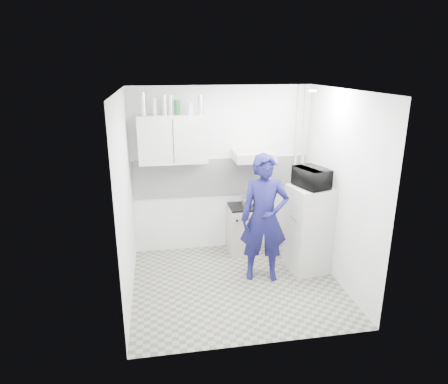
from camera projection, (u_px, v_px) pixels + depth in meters
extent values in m
plane|color=gray|center=(237.00, 284.00, 5.50)|extent=(2.80, 2.80, 0.00)
plane|color=white|center=(239.00, 90.00, 4.70)|extent=(2.80, 2.80, 0.00)
plane|color=white|center=(222.00, 170.00, 6.27)|extent=(2.80, 0.00, 2.80)
plane|color=white|center=(125.00, 201.00, 4.87)|extent=(0.00, 2.60, 2.60)
plane|color=white|center=(340.00, 189.00, 5.32)|extent=(0.00, 2.60, 2.60)
imported|color=#16154C|center=(264.00, 218.00, 5.43)|extent=(0.72, 0.54, 1.79)
cube|color=#B9AEA1|center=(243.00, 230.00, 6.37)|extent=(0.47, 0.47, 0.75)
cube|color=silver|center=(308.00, 229.00, 5.73)|extent=(0.60, 0.60, 1.27)
cube|color=black|center=(243.00, 207.00, 6.25)|extent=(0.45, 0.45, 0.03)
cylinder|color=silver|center=(247.00, 201.00, 6.31)|extent=(0.20, 0.20, 0.11)
imported|color=black|center=(312.00, 178.00, 5.49)|extent=(0.58, 0.48, 0.28)
cylinder|color=silver|center=(143.00, 104.00, 5.60)|extent=(0.08, 0.08, 0.32)
cylinder|color=#B2B7BC|center=(154.00, 106.00, 5.63)|extent=(0.06, 0.06, 0.25)
cylinder|color=silver|center=(164.00, 105.00, 5.65)|extent=(0.07, 0.07, 0.28)
cylinder|color=silver|center=(171.00, 105.00, 5.67)|extent=(0.06, 0.06, 0.27)
cylinder|color=#144C1E|center=(177.00, 107.00, 5.69)|extent=(0.09, 0.09, 0.21)
cylinder|color=#B2B7BC|center=(190.00, 108.00, 5.73)|extent=(0.09, 0.09, 0.17)
cylinder|color=silver|center=(200.00, 105.00, 5.73)|extent=(0.07, 0.07, 0.28)
cube|color=silver|center=(173.00, 139.00, 5.82)|extent=(1.00, 0.35, 0.70)
cube|color=#B9AEA1|center=(254.00, 156.00, 6.03)|extent=(0.60, 0.50, 0.14)
cube|color=white|center=(222.00, 177.00, 6.29)|extent=(2.74, 0.03, 0.60)
cylinder|color=#B9AEA1|center=(302.00, 168.00, 6.41)|extent=(0.05, 0.05, 2.60)
cylinder|color=#B9AEA1|center=(295.00, 168.00, 6.39)|extent=(0.04, 0.04, 2.60)
cylinder|color=white|center=(313.00, 91.00, 5.06)|extent=(0.10, 0.10, 0.02)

